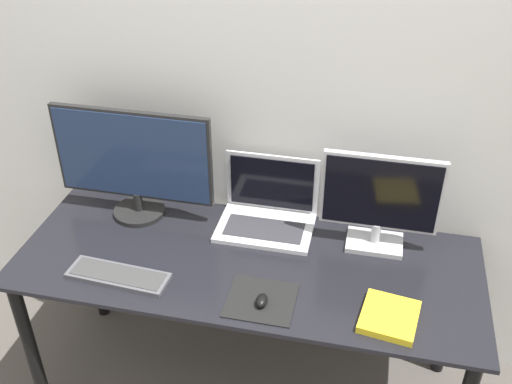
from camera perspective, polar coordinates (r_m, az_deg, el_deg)
name	(u,v)px	position (r m, az deg, el deg)	size (l,w,h in m)	color
wall_back	(270,85)	(2.32, 1.36, 10.15)	(7.00, 0.05, 2.50)	silver
desk	(247,281)	(2.32, -0.86, -8.47)	(1.74, 0.68, 0.71)	black
monitor_left	(133,162)	(2.42, -11.60, 2.81)	(0.65, 0.21, 0.47)	black
monitor_right	(380,201)	(2.26, 11.73, -0.83)	(0.44, 0.15, 0.39)	#B2B2B7
laptop	(268,209)	(2.41, 1.15, -1.65)	(0.38, 0.27, 0.27)	silver
keyboard	(118,275)	(2.23, -12.99, -7.75)	(0.38, 0.14, 0.02)	#4C4C51
mousepad	(261,300)	(2.09, 0.49, -10.24)	(0.24, 0.22, 0.00)	black
mouse	(262,301)	(2.06, 0.55, -10.30)	(0.04, 0.07, 0.03)	black
book	(389,317)	(2.07, 12.58, -11.52)	(0.21, 0.22, 0.03)	yellow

